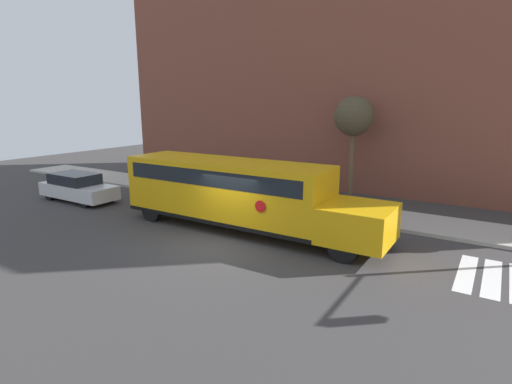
{
  "coord_description": "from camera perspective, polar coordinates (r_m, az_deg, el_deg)",
  "views": [
    {
      "loc": [
        8.66,
        -11.4,
        5.26
      ],
      "look_at": [
        0.1,
        2.35,
        1.57
      ],
      "focal_mm": 28.0,
      "sensor_mm": 36.0,
      "label": 1
    }
  ],
  "objects": [
    {
      "name": "building_backdrop",
      "position": [
        25.95,
        12.87,
        16.31
      ],
      "size": [
        32.0,
        4.0,
        13.95
      ],
      "color": "brown",
      "rests_on": "ground"
    },
    {
      "name": "tree_near_sidewalk",
      "position": [
        22.01,
        13.79,
        10.31
      ],
      "size": [
        2.09,
        2.09,
        5.55
      ],
      "color": "brown",
      "rests_on": "ground"
    },
    {
      "name": "ground_plane",
      "position": [
        15.25,
        -5.02,
        -7.41
      ],
      "size": [
        60.0,
        60.0,
        0.0
      ],
      "primitive_type": "plane",
      "color": "#3A3838"
    },
    {
      "name": "sidewalk_strip",
      "position": [
        20.55,
        5.9,
        -1.86
      ],
      "size": [
        44.0,
        3.0,
        0.15
      ],
      "color": "#B2ADA3",
      "rests_on": "ground"
    },
    {
      "name": "parked_car",
      "position": [
        23.55,
        -24.11,
        0.61
      ],
      "size": [
        4.62,
        1.75,
        1.48
      ],
      "color": "silver",
      "rests_on": "ground"
    },
    {
      "name": "school_bus",
      "position": [
        16.53,
        -2.78,
        0.16
      ],
      "size": [
        11.43,
        2.57,
        2.86
      ],
      "color": "#EAA80F",
      "rests_on": "ground"
    }
  ]
}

